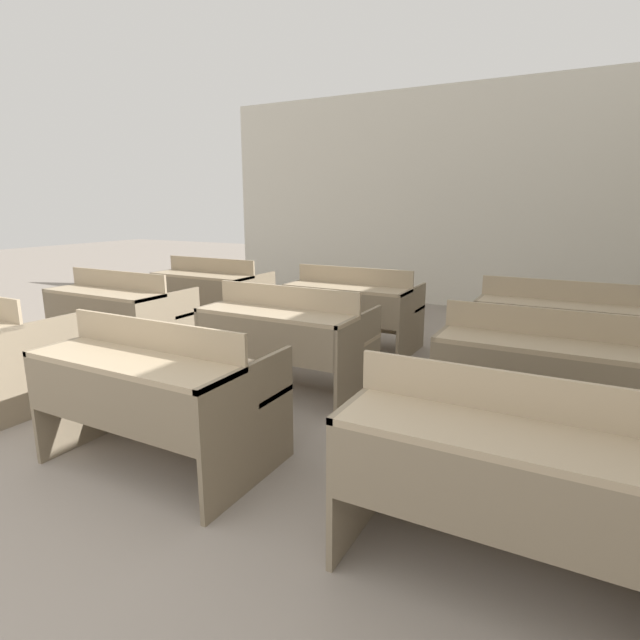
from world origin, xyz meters
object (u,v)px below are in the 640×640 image
Objects in this scene: bench_third_left at (212,290)px; bench_third_right at (556,325)px; bench_second_left at (120,311)px; bench_front_right at (509,467)px; bench_front_center at (157,387)px; bench_second_center at (286,334)px; bench_third_center at (353,305)px; bench_second_right at (544,370)px.

bench_third_left and bench_third_right have the same top height.
bench_second_left is 1.00× the size of bench_third_left.
bench_front_right is 3.95m from bench_second_left.
bench_front_center is at bearing -179.50° from bench_front_right.
bench_front_right is 1.00× the size of bench_second_center.
bench_front_right is at bearing -19.48° from bench_second_left.
bench_third_center is 1.00× the size of bench_third_right.
bench_second_left is at bearing -90.74° from bench_third_left.
bench_front_center is 1.00× the size of bench_third_right.
bench_second_center is at bearing -88.91° from bench_third_center.
bench_third_left is at bearing 144.57° from bench_front_right.
bench_second_center is 1.31m from bench_third_center.
bench_third_right is at bearing 90.58° from bench_second_right.
bench_front_right and bench_second_left have the same top height.
bench_second_right is at bearing -89.42° from bench_third_right.
bench_third_right is at bearing 19.52° from bench_second_left.
bench_second_left is 1.00× the size of bench_third_right.
bench_front_center is 1.00× the size of bench_third_left.
bench_front_center is 1.00× the size of bench_second_right.
bench_second_left is 3.95m from bench_third_right.
bench_third_center is at bearing 145.57° from bench_second_right.
bench_third_left is 3.71m from bench_third_right.
bench_second_right is 1.00× the size of bench_third_right.
bench_second_right is (1.88, 1.35, 0.00)m from bench_front_center.
bench_third_left is (-1.85, 2.65, 0.00)m from bench_front_center.
bench_front_right and bench_third_right have the same top height.
bench_third_left is at bearing 160.68° from bench_second_right.
bench_second_left is at bearing -160.48° from bench_third_right.
bench_third_left is at bearing 89.26° from bench_second_left.
bench_second_center and bench_third_center have the same top height.
bench_front_center is 2.29m from bench_second_left.
bench_front_right is at bearing -35.55° from bench_second_center.
bench_third_center and bench_third_right have the same top height.
bench_third_left is (0.02, 1.32, 0.00)m from bench_second_left.
bench_third_right is (1.84, 1.33, 0.00)m from bench_second_center.
bench_second_left and bench_second_right have the same top height.
bench_third_center is (1.84, -0.02, 0.00)m from bench_third_left.
bench_second_left is at bearing -145.02° from bench_third_center.
bench_third_right is (3.73, 1.32, 0.00)m from bench_second_left.
bench_second_center is 1.00× the size of bench_third_left.
bench_second_center is 2.29m from bench_third_left.
bench_front_right is 1.00× the size of bench_second_left.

